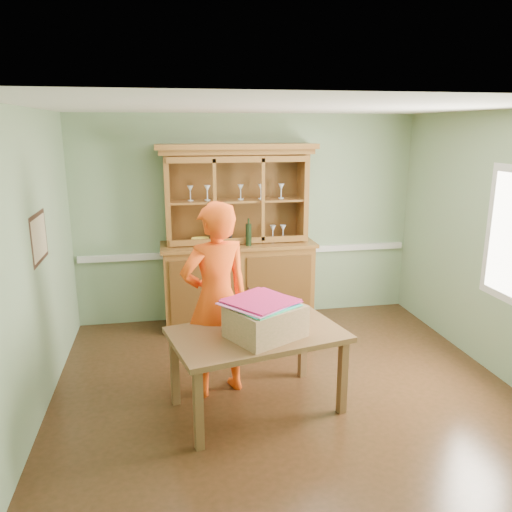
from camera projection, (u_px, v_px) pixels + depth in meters
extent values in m
plane|color=#4A2A17|center=(282.00, 384.00, 5.05)|extent=(4.50, 4.50, 0.00)
plane|color=white|center=(286.00, 107.00, 4.38)|extent=(4.50, 4.50, 0.00)
plane|color=gray|center=(248.00, 219.00, 6.62)|extent=(4.50, 0.00, 4.50)
plane|color=gray|center=(32.00, 268.00, 4.31)|extent=(0.00, 4.00, 4.00)
plane|color=gray|center=(497.00, 245.00, 5.12)|extent=(0.00, 4.00, 4.00)
plane|color=gray|center=(369.00, 342.00, 2.81)|extent=(4.50, 0.00, 4.50)
cube|color=silver|center=(249.00, 252.00, 6.71)|extent=(4.41, 0.05, 0.08)
cube|color=#362015|center=(40.00, 238.00, 4.55)|extent=(0.03, 0.60, 0.46)
cube|color=#C0B78C|center=(40.00, 238.00, 4.55)|extent=(0.01, 0.52, 0.38)
cube|color=brown|center=(238.00, 285.00, 6.52)|extent=(1.90, 0.58, 1.06)
cube|color=brown|center=(238.00, 244.00, 6.37)|extent=(1.96, 0.64, 0.04)
cube|color=#573914|center=(234.00, 197.00, 6.49)|extent=(1.79, 0.04, 1.11)
cube|color=brown|center=(167.00, 200.00, 6.16)|extent=(0.06, 0.40, 1.11)
cube|color=brown|center=(302.00, 197.00, 6.48)|extent=(0.06, 0.40, 1.11)
cube|color=brown|center=(236.00, 151.00, 6.17)|extent=(1.90, 0.46, 0.06)
cube|color=brown|center=(236.00, 146.00, 6.14)|extent=(1.98, 0.51, 0.06)
cube|color=brown|center=(237.00, 201.00, 6.33)|extent=(1.67, 0.35, 0.03)
imported|color=#B2B2B7|center=(225.00, 234.00, 6.40)|extent=(0.19, 0.19, 0.20)
imported|color=yellow|center=(200.00, 240.00, 6.37)|extent=(0.23, 0.23, 0.06)
cylinder|color=black|center=(249.00, 232.00, 6.17)|extent=(0.07, 0.07, 0.34)
cube|color=brown|center=(257.00, 335.00, 4.46)|extent=(1.67, 1.22, 0.05)
cube|color=brown|center=(198.00, 410.00, 3.96)|extent=(0.08, 0.08, 0.70)
cube|color=brown|center=(175.00, 369.00, 4.62)|extent=(0.08, 0.08, 0.70)
cube|color=brown|center=(343.00, 377.00, 4.48)|extent=(0.08, 0.08, 0.70)
cube|color=brown|center=(303.00, 345.00, 5.14)|extent=(0.08, 0.08, 0.70)
cube|color=tan|center=(266.00, 321.00, 4.33)|extent=(0.75, 0.70, 0.28)
cube|color=#3BCC84|center=(260.00, 304.00, 4.33)|extent=(0.72, 0.72, 0.01)
cube|color=#2EDCC4|center=(260.00, 303.00, 4.33)|extent=(0.72, 0.72, 0.01)
cube|color=#F875C9|center=(260.00, 302.00, 4.33)|extent=(0.72, 0.72, 0.01)
cube|color=#D22079|center=(260.00, 301.00, 4.32)|extent=(0.72, 0.72, 0.01)
cube|color=#C61E5F|center=(260.00, 300.00, 4.32)|extent=(0.72, 0.72, 0.01)
imported|color=#FD4D10|center=(216.00, 300.00, 4.71)|extent=(0.79, 0.64, 1.89)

